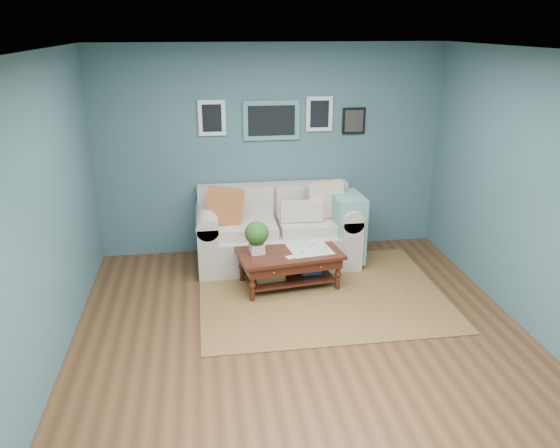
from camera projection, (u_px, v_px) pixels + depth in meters
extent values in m
plane|color=brown|center=(306.00, 346.00, 5.23)|extent=(5.00, 5.00, 0.00)
plane|color=white|center=(311.00, 51.00, 4.30)|extent=(5.00, 5.00, 0.00)
cube|color=#3E6469|center=(271.00, 151.00, 7.09)|extent=(4.50, 0.02, 2.70)
cube|color=#3E6469|center=(416.00, 393.00, 2.44)|extent=(4.50, 0.02, 2.70)
cube|color=#3E6469|center=(38.00, 226.00, 4.46)|extent=(0.02, 5.00, 2.70)
cube|color=#3E6469|center=(546.00, 202.00, 5.07)|extent=(0.02, 5.00, 2.70)
cube|color=slate|center=(271.00, 120.00, 6.93)|extent=(0.72, 0.03, 0.50)
cube|color=black|center=(272.00, 121.00, 6.91)|extent=(0.60, 0.01, 0.38)
cube|color=white|center=(212.00, 118.00, 6.81)|extent=(0.34, 0.03, 0.44)
cube|color=white|center=(319.00, 114.00, 6.99)|extent=(0.34, 0.03, 0.44)
cube|color=black|center=(354.00, 121.00, 7.08)|extent=(0.30, 0.03, 0.34)
cube|color=brown|center=(321.00, 293.00, 6.24)|extent=(2.74, 2.20, 0.01)
cube|color=beige|center=(277.00, 246.00, 7.00)|extent=(1.50, 0.93, 0.44)
cube|color=beige|center=(273.00, 202.00, 7.17)|extent=(1.96, 0.23, 0.51)
cube|color=beige|center=(208.00, 242.00, 6.85)|extent=(0.25, 0.93, 0.65)
cube|color=beige|center=(344.00, 235.00, 7.09)|extent=(0.25, 0.93, 0.65)
cylinder|color=beige|center=(207.00, 218.00, 6.73)|extent=(0.27, 0.93, 0.27)
cylinder|color=beige|center=(345.00, 211.00, 6.97)|extent=(0.27, 0.93, 0.27)
cube|color=beige|center=(246.00, 228.00, 6.79)|extent=(0.76, 0.59, 0.14)
cube|color=beige|center=(309.00, 225.00, 6.90)|extent=(0.76, 0.59, 0.14)
cube|color=beige|center=(243.00, 201.00, 6.97)|extent=(0.76, 0.13, 0.38)
cube|color=beige|center=(305.00, 199.00, 7.08)|extent=(0.76, 0.13, 0.38)
cube|color=#B65020|center=(225.00, 206.00, 6.66)|extent=(0.51, 0.18, 0.50)
cube|color=#F1E5CB|center=(326.00, 200.00, 6.90)|extent=(0.50, 0.19, 0.49)
cube|color=beige|center=(302.00, 211.00, 6.77)|extent=(0.53, 0.13, 0.25)
cube|color=#71ACA1|center=(347.00, 227.00, 6.91)|extent=(0.36, 0.58, 0.84)
cube|color=#33120D|center=(289.00, 253.00, 6.30)|extent=(1.25, 0.83, 0.04)
cube|color=#33120D|center=(289.00, 259.00, 6.33)|extent=(1.16, 0.75, 0.12)
cube|color=#33120D|center=(289.00, 277.00, 6.41)|extent=(1.05, 0.64, 0.02)
sphere|color=gold|center=(274.00, 273.00, 5.97)|extent=(0.03, 0.03, 0.03)
sphere|color=gold|center=(321.00, 267.00, 6.11)|extent=(0.03, 0.03, 0.03)
cylinder|color=#33120D|center=(252.00, 285.00, 6.01)|extent=(0.06, 0.06, 0.40)
cylinder|color=#33120D|center=(338.00, 274.00, 6.27)|extent=(0.06, 0.06, 0.40)
cylinder|color=#33120D|center=(242.00, 266.00, 6.48)|extent=(0.06, 0.06, 0.40)
cylinder|color=#33120D|center=(322.00, 256.00, 6.74)|extent=(0.06, 0.06, 0.40)
cube|color=silver|center=(257.00, 248.00, 6.22)|extent=(0.18, 0.18, 0.12)
sphere|color=#26531D|center=(257.00, 233.00, 6.16)|extent=(0.27, 0.27, 0.27)
cube|color=white|center=(309.00, 249.00, 6.36)|extent=(0.53, 0.53, 0.01)
cube|color=tan|center=(269.00, 271.00, 6.31)|extent=(0.36, 0.28, 0.19)
cube|color=#244F90|center=(311.00, 268.00, 6.47)|extent=(0.26, 0.21, 0.11)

